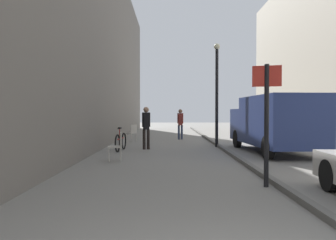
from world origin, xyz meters
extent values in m
plane|color=gray|center=(0.00, 12.00, 0.00)|extent=(80.00, 80.00, 0.00)
cube|color=slate|center=(-5.31, 12.00, 5.11)|extent=(3.41, 40.00, 10.21)
cube|color=#615F5B|center=(1.58, 12.00, 0.06)|extent=(0.16, 40.00, 0.12)
cylinder|color=#2D3851|center=(-0.12, 17.76, 0.42)|extent=(0.13, 0.13, 0.84)
cylinder|color=#2D3851|center=(0.06, 17.78, 0.42)|extent=(0.13, 0.13, 0.84)
cube|color=maroon|center=(-0.03, 17.77, 1.20)|extent=(0.25, 0.22, 0.72)
cylinder|color=maroon|center=(-0.15, 17.76, 1.25)|extent=(0.10, 0.10, 0.61)
cylinder|color=maroon|center=(0.10, 17.79, 1.25)|extent=(0.10, 0.10, 0.61)
sphere|color=brown|center=(-0.03, 17.77, 1.67)|extent=(0.23, 0.23, 0.23)
cylinder|color=black|center=(-1.61, 12.45, 0.43)|extent=(0.13, 0.13, 0.86)
cylinder|color=black|center=(-1.78, 12.39, 0.43)|extent=(0.13, 0.13, 0.86)
cube|color=black|center=(-1.70, 12.42, 1.22)|extent=(0.29, 0.26, 0.73)
cylinder|color=black|center=(-1.57, 12.46, 1.28)|extent=(0.10, 0.10, 0.62)
cylinder|color=black|center=(-1.82, 12.38, 1.28)|extent=(0.10, 0.10, 0.62)
sphere|color=#9E755B|center=(-1.70, 12.42, 1.71)|extent=(0.24, 0.24, 0.24)
cube|color=navy|center=(3.47, 10.66, 1.28)|extent=(2.29, 4.12, 1.88)
cube|color=navy|center=(3.31, 13.44, 1.04)|extent=(2.14, 1.67, 1.41)
cube|color=black|center=(3.28, 13.98, 1.35)|extent=(1.73, 0.14, 0.62)
cylinder|color=black|center=(2.39, 13.23, 0.40)|extent=(0.27, 0.81, 0.80)
cylinder|color=black|center=(4.24, 13.33, 0.40)|extent=(0.27, 0.81, 0.80)
cylinder|color=black|center=(2.62, 9.31, 0.40)|extent=(0.27, 0.81, 0.80)
cylinder|color=black|center=(4.47, 9.42, 0.40)|extent=(0.27, 0.81, 0.80)
cylinder|color=black|center=(2.49, 4.75, 0.32)|extent=(0.22, 0.65, 0.64)
cylinder|color=black|center=(1.33, 5.15, 1.30)|extent=(0.10, 0.10, 2.60)
cube|color=red|center=(1.33, 5.15, 2.35)|extent=(0.59, 0.18, 0.44)
cylinder|color=black|center=(1.49, 13.48, 2.25)|extent=(0.14, 0.14, 4.50)
sphere|color=beige|center=(1.49, 13.48, 4.62)|extent=(0.28, 0.28, 0.28)
torus|color=black|center=(-2.66, 12.41, 0.36)|extent=(0.14, 0.72, 0.72)
torus|color=black|center=(-2.77, 11.37, 0.36)|extent=(0.14, 0.72, 0.72)
cylinder|color=maroon|center=(-2.71, 11.89, 0.51)|extent=(0.15, 0.94, 0.05)
cylinder|color=maroon|center=(-2.73, 11.70, 0.73)|extent=(0.04, 0.04, 0.40)
cube|color=black|center=(-2.73, 11.70, 0.95)|extent=(0.13, 0.25, 0.06)
cylinder|color=#B7B2A8|center=(-3.02, 16.20, 0.23)|extent=(0.04, 0.04, 0.45)
cylinder|color=#B7B2A8|center=(-2.78, 16.49, 0.23)|extent=(0.04, 0.04, 0.45)
cylinder|color=#B7B2A8|center=(-2.74, 15.96, 0.23)|extent=(0.04, 0.04, 0.45)
cylinder|color=#B7B2A8|center=(-2.50, 16.24, 0.23)|extent=(0.04, 0.04, 0.45)
cube|color=#B7B2A8|center=(-2.76, 16.22, 0.47)|extent=(0.62, 0.62, 0.04)
cube|color=#B7B2A8|center=(-2.61, 16.09, 0.71)|extent=(0.32, 0.36, 0.45)
cylinder|color=#B7B2A8|center=(-2.64, 8.71, 0.23)|extent=(0.04, 0.04, 0.45)
cylinder|color=#B7B2A8|center=(-2.71, 9.08, 0.23)|extent=(0.04, 0.04, 0.45)
cylinder|color=#B7B2A8|center=(-2.27, 8.79, 0.23)|extent=(0.04, 0.04, 0.45)
cylinder|color=#B7B2A8|center=(-2.35, 9.15, 0.23)|extent=(0.04, 0.04, 0.45)
cube|color=#B7B2A8|center=(-2.49, 8.93, 0.47)|extent=(0.52, 0.52, 0.04)
cube|color=#B7B2A8|center=(-2.30, 8.97, 0.71)|extent=(0.13, 0.44, 0.45)
camera|label=1|loc=(-0.76, -1.90, 1.58)|focal=35.67mm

